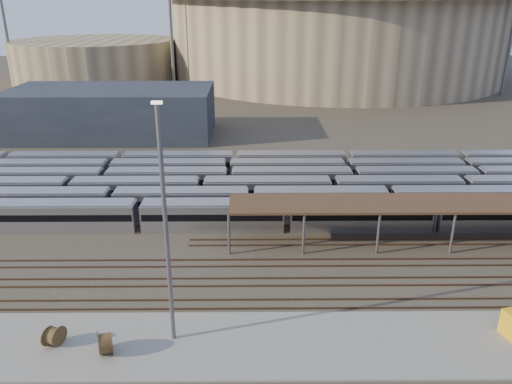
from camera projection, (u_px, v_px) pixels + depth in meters
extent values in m
plane|color=#383026|center=(299.00, 259.00, 56.84)|extent=(420.00, 420.00, 0.00)
cube|color=gray|center=(256.00, 344.00, 42.80)|extent=(50.00, 9.00, 0.20)
cube|color=#AAAAAE|center=(286.00, 216.00, 63.61)|extent=(112.00, 2.90, 3.60)
cube|color=#AAAAAE|center=(251.00, 203.00, 67.49)|extent=(112.00, 2.90, 3.60)
cube|color=#AAAAAE|center=(333.00, 192.00, 71.49)|extent=(112.00, 2.90, 3.60)
cube|color=#AAAAAE|center=(229.00, 182.00, 75.28)|extent=(112.00, 2.90, 3.60)
cube|color=#AAAAAE|center=(228.00, 173.00, 79.19)|extent=(112.00, 2.90, 3.60)
cube|color=#AAAAAE|center=(235.00, 164.00, 83.10)|extent=(112.00, 2.90, 3.60)
cylinder|color=#5D5C61|center=(229.00, 235.00, 57.07)|extent=(0.30, 0.30, 5.00)
cylinder|color=#5D5C61|center=(231.00, 215.00, 62.09)|extent=(0.30, 0.30, 5.00)
cylinder|color=#5D5C61|center=(304.00, 234.00, 57.13)|extent=(0.30, 0.30, 5.00)
cylinder|color=#5D5C61|center=(299.00, 215.00, 62.16)|extent=(0.30, 0.30, 5.00)
cylinder|color=#5D5C61|center=(378.00, 234.00, 57.20)|extent=(0.30, 0.30, 5.00)
cylinder|color=#5D5C61|center=(368.00, 215.00, 62.23)|extent=(0.30, 0.30, 5.00)
cylinder|color=#5D5C61|center=(453.00, 234.00, 57.27)|extent=(0.30, 0.30, 5.00)
cylinder|color=#5D5C61|center=(436.00, 215.00, 62.29)|extent=(0.30, 0.30, 5.00)
cylinder|color=#5D5C61|center=(505.00, 214.00, 62.36)|extent=(0.30, 0.30, 5.00)
cube|color=#382517|center=(483.00, 203.00, 58.85)|extent=(60.00, 6.00, 0.30)
cube|color=#4C3323|center=(300.00, 266.00, 55.17)|extent=(170.00, 0.12, 0.18)
cube|color=#4C3323|center=(299.00, 259.00, 56.57)|extent=(170.00, 0.12, 0.18)
cube|color=#4C3323|center=(304.00, 286.00, 51.45)|extent=(170.00, 0.12, 0.18)
cube|color=#4C3323|center=(303.00, 278.00, 52.85)|extent=(170.00, 0.12, 0.18)
cube|color=#4C3323|center=(308.00, 308.00, 47.73)|extent=(170.00, 0.12, 0.18)
cube|color=#4C3323|center=(307.00, 299.00, 49.12)|extent=(170.00, 0.12, 0.18)
cylinder|color=gray|center=(335.00, 37.00, 182.20)|extent=(116.00, 116.00, 28.00)
cylinder|color=gray|center=(96.00, 60.00, 174.79)|extent=(56.00, 56.00, 14.00)
cube|color=#1E232D|center=(112.00, 112.00, 105.92)|extent=(42.00, 20.00, 10.00)
cylinder|color=#5D5C61|center=(171.00, 31.00, 152.39)|extent=(1.00, 1.00, 36.00)
cylinder|color=#5D5C61|center=(6.00, 29.00, 161.27)|extent=(1.00, 1.00, 36.00)
cylinder|color=#5D5C61|center=(512.00, 33.00, 143.86)|extent=(1.00, 1.00, 36.00)
cylinder|color=#5D5C61|center=(240.00, 23.00, 199.08)|extent=(1.00, 1.00, 36.00)
cylinder|color=brown|center=(54.00, 336.00, 42.27)|extent=(1.56, 1.98, 1.74)
cylinder|color=brown|center=(105.00, 343.00, 41.20)|extent=(1.70, 2.22, 1.96)
cylinder|color=#5D5C61|center=(166.00, 232.00, 39.66)|extent=(0.36, 0.36, 20.49)
cube|color=#FFF2CC|center=(157.00, 103.00, 35.87)|extent=(0.80, 0.30, 0.20)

